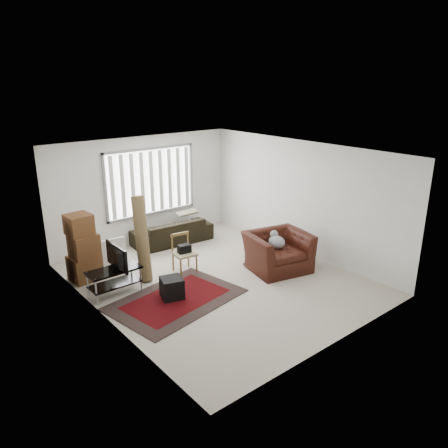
% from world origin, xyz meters
% --- Properties ---
extents(room, '(6.00, 6.02, 2.71)m').
position_xyz_m(room, '(0.03, 0.51, 1.76)').
color(room, beige).
rests_on(room, ground).
extents(persian_rug, '(2.67, 2.01, 0.02)m').
position_xyz_m(persian_rug, '(-1.18, -0.19, 0.01)').
color(persian_rug, black).
rests_on(persian_rug, ground).
extents(tv_stand, '(1.04, 0.47, 0.52)m').
position_xyz_m(tv_stand, '(-1.95, 0.79, 0.37)').
color(tv_stand, black).
rests_on(tv_stand, ground).
extents(tv, '(0.11, 0.84, 0.48)m').
position_xyz_m(tv, '(-1.95, 0.79, 0.76)').
color(tv, black).
rests_on(tv, tv_stand).
extents(subwoofer, '(0.50, 0.50, 0.40)m').
position_xyz_m(subwoofer, '(-1.19, -0.09, 0.22)').
color(subwoofer, black).
rests_on(subwoofer, persian_rug).
extents(moving_boxes, '(0.62, 0.57, 1.43)m').
position_xyz_m(moving_boxes, '(-2.15, 1.77, 0.67)').
color(moving_boxes, brown).
rests_on(moving_boxes, ground).
extents(white_flatpack, '(0.60, 0.24, 0.76)m').
position_xyz_m(white_flatpack, '(-1.53, 1.71, 0.38)').
color(white_flatpack, silver).
rests_on(white_flatpack, ground).
extents(rolled_rug, '(0.37, 0.59, 1.79)m').
position_xyz_m(rolled_rug, '(-1.17, 1.03, 0.90)').
color(rolled_rug, brown).
rests_on(rolled_rug, ground).
extents(sofa, '(2.11, 1.05, 0.79)m').
position_xyz_m(sofa, '(0.45, 2.45, 0.39)').
color(sofa, black).
rests_on(sofa, ground).
extents(side_chair, '(0.51, 0.51, 0.84)m').
position_xyz_m(side_chair, '(-0.31, 0.79, 0.47)').
color(side_chair, tan).
rests_on(side_chair, ground).
extents(armchair, '(1.51, 1.39, 0.96)m').
position_xyz_m(armchair, '(1.35, -0.42, 0.48)').
color(armchair, '#37130B').
rests_on(armchair, ground).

